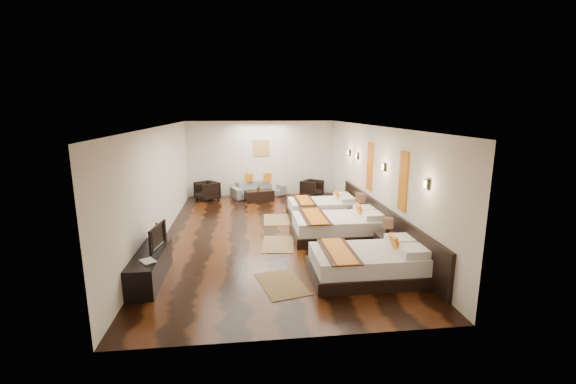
{
  "coord_description": "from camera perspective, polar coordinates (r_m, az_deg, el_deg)",
  "views": [
    {
      "loc": [
        -0.67,
        -9.58,
        3.21
      ],
      "look_at": [
        0.46,
        0.06,
        1.1
      ],
      "focal_mm": 23.71,
      "sensor_mm": 36.0,
      "label": 1
    }
  ],
  "objects": [
    {
      "name": "ceiling",
      "position": [
        9.61,
        -2.75,
        9.81
      ],
      "size": [
        5.5,
        9.5,
        0.01
      ],
      "primitive_type": "cube",
      "color": "white",
      "rests_on": "floor"
    },
    {
      "name": "sofa",
      "position": [
        14.34,
        -4.48,
        0.47
      ],
      "size": [
        2.13,
        1.42,
        0.58
      ],
      "primitive_type": "imported",
      "rotation": [
        0.0,
        0.0,
        0.36
      ],
      "color": "slate",
      "rests_on": "floor"
    },
    {
      "name": "bed_far",
      "position": [
        11.66,
        5.21,
        -2.4
      ],
      "size": [
        2.05,
        1.29,
        0.78
      ],
      "color": "black",
      "rests_on": "floor"
    },
    {
      "name": "sconce_far",
      "position": [
        11.57,
        10.34,
        5.31
      ],
      "size": [
        0.07,
        0.12,
        0.18
      ],
      "color": "black",
      "rests_on": "right_wall"
    },
    {
      "name": "nightstand_b",
      "position": [
        10.59,
        10.69,
        -3.63
      ],
      "size": [
        0.5,
        0.5,
        1.0
      ],
      "color": "black",
      "rests_on": "floor"
    },
    {
      "name": "back_wall",
      "position": [
        14.46,
        -4.03,
        5.04
      ],
      "size": [
        5.5,
        0.01,
        2.8
      ],
      "primitive_type": "cube",
      "color": "silver",
      "rests_on": "floor"
    },
    {
      "name": "orange_panel_b",
      "position": [
        10.56,
        12.17,
        3.77
      ],
      "size": [
        0.04,
        0.4,
        1.3
      ],
      "primitive_type": "cube",
      "color": "#D86014",
      "rests_on": "right_wall"
    },
    {
      "name": "orange_panel_a",
      "position": [
        8.53,
        16.89,
        1.54
      ],
      "size": [
        0.04,
        0.4,
        1.3
      ],
      "primitive_type": "cube",
      "color": "#D86014",
      "rests_on": "right_wall"
    },
    {
      "name": "book",
      "position": [
        7.28,
        -21.08,
        -9.89
      ],
      "size": [
        0.35,
        0.37,
        0.03
      ],
      "primitive_type": "imported",
      "rotation": [
        0.0,
        0.0,
        0.61
      ],
      "color": "black",
      "rests_on": "tv_console"
    },
    {
      "name": "gold_artwork",
      "position": [
        14.39,
        -4.05,
        6.61
      ],
      "size": [
        0.6,
        0.04,
        0.6
      ],
      "primitive_type": "cube",
      "color": "#AD873F",
      "rests_on": "back_wall"
    },
    {
      "name": "sconce_lounge",
      "position": [
        12.43,
        9.13,
        5.82
      ],
      "size": [
        0.07,
        0.12,
        0.18
      ],
      "color": "black",
      "rests_on": "right_wall"
    },
    {
      "name": "bed_mid",
      "position": [
        9.77,
        7.67,
        -5.17
      ],
      "size": [
        2.31,
        1.45,
        0.88
      ],
      "color": "black",
      "rests_on": "floor"
    },
    {
      "name": "armchair_right",
      "position": [
        14.3,
        3.63,
        0.55
      ],
      "size": [
        0.96,
        0.96,
        0.63
      ],
      "primitive_type": "imported",
      "rotation": [
        0.0,
        0.0,
        0.86
      ],
      "color": "black",
      "rests_on": "floor"
    },
    {
      "name": "tv",
      "position": [
        7.91,
        -19.49,
        -6.32
      ],
      "size": [
        0.23,
        0.82,
        0.47
      ],
      "primitive_type": "imported",
      "rotation": [
        0.0,
        0.0,
        1.42
      ],
      "color": "black",
      "rests_on": "tv_console"
    },
    {
      "name": "headboard_panel",
      "position": [
        9.8,
        13.79,
        -4.45
      ],
      "size": [
        0.08,
        6.6,
        0.9
      ],
      "primitive_type": "cube",
      "color": "black",
      "rests_on": "floor"
    },
    {
      "name": "figurine",
      "position": [
        8.42,
        -19.04,
        -5.57
      ],
      "size": [
        0.4,
        0.4,
        0.36
      ],
      "primitive_type": "imported",
      "rotation": [
        0.0,
        0.0,
        0.21
      ],
      "color": "brown",
      "rests_on": "tv_console"
    },
    {
      "name": "table_plant",
      "position": [
        13.48,
        -4.4,
        0.75
      ],
      "size": [
        0.29,
        0.27,
        0.26
      ],
      "primitive_type": "imported",
      "rotation": [
        0.0,
        0.0,
        -0.37
      ],
      "color": "#20561C",
      "rests_on": "coffee_table"
    },
    {
      "name": "bed_near",
      "position": [
        7.67,
        12.03,
        -10.41
      ],
      "size": [
        2.22,
        1.39,
        0.85
      ],
      "color": "black",
      "rests_on": "floor"
    },
    {
      "name": "sconce_near",
      "position": [
        7.52,
        20.09,
        1.1
      ],
      "size": [
        0.07,
        0.12,
        0.18
      ],
      "color": "black",
      "rests_on": "right_wall"
    },
    {
      "name": "sconce_mid",
      "position": [
        9.5,
        14.19,
        3.67
      ],
      "size": [
        0.07,
        0.12,
        0.18
      ],
      "color": "black",
      "rests_on": "right_wall"
    },
    {
      "name": "jute_mat_far",
      "position": [
        11.33,
        -1.73,
        -4.17
      ],
      "size": [
        0.81,
        1.23,
        0.01
      ],
      "primitive_type": "cube",
      "rotation": [
        0.0,
        0.0,
        -0.05
      ],
      "color": "olive",
      "rests_on": "floor"
    },
    {
      "name": "jute_mat_mid",
      "position": [
        9.33,
        -1.53,
        -7.82
      ],
      "size": [
        0.9,
        1.29,
        0.01
      ],
      "primitive_type": "cube",
      "rotation": [
        0.0,
        0.0,
        -0.13
      ],
      "color": "olive",
      "rests_on": "floor"
    },
    {
      "name": "nightstand_a",
      "position": [
        8.79,
        14.57,
        -7.39
      ],
      "size": [
        0.45,
        0.45,
        0.89
      ],
      "color": "black",
      "rests_on": "floor"
    },
    {
      "name": "jute_mat_near",
      "position": [
        7.34,
        -0.93,
        -13.62
      ],
      "size": [
        1.01,
        1.34,
        0.01
      ],
      "primitive_type": "cube",
      "rotation": [
        0.0,
        0.0,
        0.23
      ],
      "color": "olive",
      "rests_on": "floor"
    },
    {
      "name": "right_wall",
      "position": [
        10.33,
        12.74,
        1.87
      ],
      "size": [
        0.01,
        9.5,
        2.8
      ],
      "primitive_type": "cube",
      "color": "silver",
      "rests_on": "floor"
    },
    {
      "name": "armchair_left",
      "position": [
        14.05,
        -12.05,
        0.18
      ],
      "size": [
        1.01,
        1.01,
        0.67
      ],
      "primitive_type": "imported",
      "rotation": [
        0.0,
        0.0,
        -0.96
      ],
      "color": "black",
      "rests_on": "floor"
    },
    {
      "name": "tv_console",
      "position": [
        7.86,
        -19.98,
        -10.42
      ],
      "size": [
        0.5,
        1.8,
        0.55
      ],
      "primitive_type": "cube",
      "color": "black",
      "rests_on": "floor"
    },
    {
      "name": "coffee_table",
      "position": [
        13.58,
        -4.33,
        -0.58
      ],
      "size": [
        1.09,
        0.71,
        0.4
      ],
      "primitive_type": "cube",
      "rotation": [
        0.0,
        0.0,
        0.22
      ],
      "color": "black",
      "rests_on": "floor"
    },
    {
      "name": "left_wall",
      "position": [
        9.97,
        -18.64,
        1.15
      ],
      "size": [
        0.01,
        9.5,
        2.8
      ],
      "primitive_type": "cube",
      "color": "silver",
      "rests_on": "floor"
    },
    {
      "name": "floor",
      "position": [
        10.12,
        -2.59,
        -6.23
      ],
      "size": [
        5.5,
        9.5,
        0.01
      ],
      "primitive_type": "cube",
      "color": "black",
      "rests_on": "ground"
    }
  ]
}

